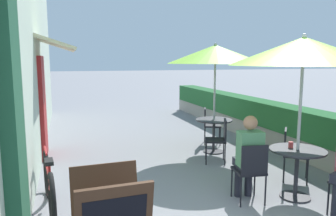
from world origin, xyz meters
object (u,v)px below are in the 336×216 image
at_px(seated_patron_near_left, 248,154).
at_px(cafe_chair_near_back, 292,150).
at_px(patio_table_mid, 214,128).
at_px(patio_umbrella_near, 304,51).
at_px(cafe_chair_near_left, 251,168).
at_px(patio_umbrella_mid, 215,54).
at_px(cafe_chair_mid_left, 209,123).
at_px(cafe_chair_mid_right, 219,137).
at_px(patio_table_near, 297,162).
at_px(bicycle_leaning, 49,185).
at_px(coffee_cup_near, 291,145).

distance_m(seated_patron_near_left, cafe_chair_near_back, 1.24).
bearing_deg(patio_table_mid, patio_umbrella_near, -87.70).
height_order(cafe_chair_near_left, cafe_chair_near_back, same).
height_order(patio_table_mid, patio_umbrella_mid, patio_umbrella_mid).
distance_m(patio_umbrella_mid, cafe_chair_mid_left, 1.78).
relative_size(patio_umbrella_near, cafe_chair_mid_right, 2.74).
height_order(patio_table_near, patio_table_mid, same).
distance_m(cafe_chair_near_left, bicycle_leaning, 2.77).
xyz_separation_m(patio_umbrella_mid, bicycle_leaning, (-3.34, -1.94, -1.77)).
height_order(patio_umbrella_mid, cafe_chair_mid_right, patio_umbrella_mid).
xyz_separation_m(seated_patron_near_left, cafe_chair_mid_right, (0.40, 1.72, -0.17)).
height_order(cafe_chair_near_back, coffee_cup_near, cafe_chair_near_back).
xyz_separation_m(cafe_chair_near_back, patio_umbrella_mid, (-0.50, 1.95, 1.62)).
relative_size(cafe_chair_near_back, bicycle_leaning, 0.50).
bearing_deg(patio_table_near, cafe_chair_mid_left, 87.97).
bearing_deg(cafe_chair_mid_right, patio_umbrella_near, -147.09).
distance_m(patio_table_near, cafe_chair_near_back, 0.75).
xyz_separation_m(cafe_chair_near_back, cafe_chair_mid_left, (-0.28, 2.66, 0.00)).
bearing_deg(cafe_chair_mid_right, seated_patron_near_left, -170.18).
distance_m(cafe_chair_near_left, cafe_chair_mid_left, 3.36).
distance_m(patio_umbrella_near, seated_patron_near_left, 1.63).
xyz_separation_m(seated_patron_near_left, bicycle_leaning, (-2.72, 0.49, -0.32)).
xyz_separation_m(cafe_chair_near_back, patio_table_mid, (-0.50, 1.95, 0.02)).
relative_size(patio_umbrella_near, coffee_cup_near, 26.46).
bearing_deg(cafe_chair_near_back, seated_patron_near_left, -28.34).
relative_size(patio_table_near, bicycle_leaning, 0.46).
bearing_deg(cafe_chair_mid_left, patio_umbrella_mid, 5.89).
height_order(seated_patron_near_left, bicycle_leaning, seated_patron_near_left).
distance_m(cafe_chair_near_back, bicycle_leaning, 3.85).
distance_m(seated_patron_near_left, cafe_chair_mid_right, 1.77).
xyz_separation_m(seated_patron_near_left, patio_umbrella_mid, (0.62, 2.43, 1.45)).
distance_m(patio_umbrella_near, cafe_chair_mid_left, 3.66).
relative_size(cafe_chair_near_left, cafe_chair_near_back, 1.00).
xyz_separation_m(patio_table_near, cafe_chair_mid_right, (-0.32, 1.86, -0.02)).
relative_size(patio_umbrella_near, seated_patron_near_left, 1.91).
height_order(coffee_cup_near, cafe_chair_mid_right, cafe_chair_mid_right).
height_order(cafe_chair_near_back, patio_table_mid, cafe_chair_near_back).
bearing_deg(patio_umbrella_mid, cafe_chair_mid_right, -107.17).
relative_size(cafe_chair_near_left, bicycle_leaning, 0.50).
height_order(patio_table_mid, cafe_chair_mid_right, cafe_chair_mid_right).
distance_m(coffee_cup_near, bicycle_leaning, 3.47).
bearing_deg(patio_umbrella_mid, patio_table_mid, 0.00).
bearing_deg(cafe_chair_mid_right, cafe_chair_mid_left, 5.89).
relative_size(seated_patron_near_left, patio_table_mid, 1.56).
relative_size(patio_table_mid, patio_umbrella_mid, 0.34).
relative_size(cafe_chair_near_left, cafe_chair_mid_right, 1.00).
relative_size(patio_umbrella_near, patio_umbrella_mid, 1.00).
relative_size(patio_table_near, seated_patron_near_left, 0.64).
bearing_deg(patio_table_near, coffee_cup_near, 110.56).
xyz_separation_m(seated_patron_near_left, patio_table_mid, (0.62, 2.43, -0.15)).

